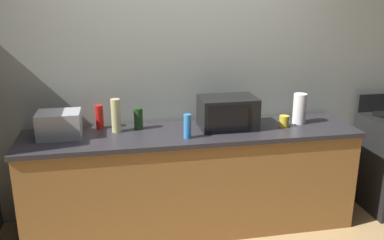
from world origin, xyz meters
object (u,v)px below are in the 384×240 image
toaster_oven (59,125)px  bottle_spray_cleaner (187,126)px  mug_yellow (284,121)px  bottle_vinegar (116,116)px  bottle_hot_sauce (99,117)px  microwave (228,112)px  paper_towel_roll (300,109)px  bottle_wine (138,119)px

toaster_oven → bottle_spray_cleaner: bearing=-12.3°
bottle_spray_cleaner → mug_yellow: 0.89m
bottle_vinegar → bottle_hot_sauce: bearing=138.3°
microwave → mug_yellow: (0.49, -0.07, -0.09)m
microwave → bottle_spray_cleaner: (-0.39, -0.21, -0.04)m
bottle_spray_cleaner → mug_yellow: size_ratio=1.98×
paper_towel_roll → microwave: bearing=-179.8°
bottle_wine → bottle_vinegar: 0.20m
mug_yellow → microwave: bearing=171.6°
bottle_vinegar → paper_towel_roll: bearing=-2.1°
bottle_vinegar → bottle_hot_sauce: (-0.14, 0.12, -0.04)m
toaster_oven → bottle_spray_cleaner: size_ratio=1.72×
bottle_wine → microwave: bearing=-7.8°
paper_towel_roll → bottle_spray_cleaner: (-1.05, -0.21, -0.04)m
paper_towel_roll → bottle_vinegar: 1.61m
microwave → bottle_spray_cleaner: 0.44m
bottle_vinegar → bottle_hot_sauce: size_ratio=1.39×
bottle_wine → bottle_hot_sauce: 0.34m
toaster_oven → paper_towel_roll: 2.06m
microwave → paper_towel_roll: same height
mug_yellow → paper_towel_roll: bearing=23.5°
toaster_oven → bottle_wine: size_ratio=1.85×
bottle_vinegar → bottle_wine: bearing=12.9°
bottle_spray_cleaner → microwave: bearing=28.1°
bottle_vinegar → microwave: bearing=-3.7°
bottle_wine → bottle_spray_cleaner: size_ratio=0.93×
toaster_oven → bottle_spray_cleaner: (1.01, -0.22, -0.01)m
toaster_oven → mug_yellow: bearing=-2.6°
microwave → toaster_oven: 1.40m
microwave → toaster_oven: size_ratio=1.41×
bottle_vinegar → mug_yellow: bearing=-5.4°
mug_yellow → bottle_hot_sauce: bearing=170.7°
microwave → mug_yellow: bearing=-8.4°
paper_towel_roll → bottle_wine: 1.43m
bottle_hot_sauce → bottle_spray_cleaner: bottle_hot_sauce is taller
microwave → mug_yellow: size_ratio=4.81×
paper_towel_roll → bottle_wine: bearing=175.9°
paper_towel_roll → mug_yellow: 0.21m
toaster_oven → bottle_hot_sauce: toaster_oven is taller
paper_towel_roll → bottle_spray_cleaner: paper_towel_roll is taller
bottle_vinegar → bottle_spray_cleaner: size_ratio=1.43×
paper_towel_roll → toaster_oven: bearing=179.7°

